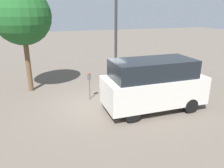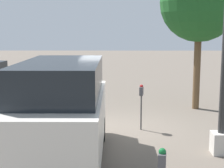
# 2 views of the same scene
# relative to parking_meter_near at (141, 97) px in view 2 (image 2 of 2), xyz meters

# --- Properties ---
(ground_plane) EXTENTS (80.00, 80.00, 0.00)m
(ground_plane) POSITION_rel_parking_meter_near_xyz_m (0.04, -0.58, -1.06)
(ground_plane) COLOR #60564C
(parking_meter_near) EXTENTS (0.22, 0.15, 1.44)m
(parking_meter_near) POSITION_rel_parking_meter_near_xyz_m (0.00, 0.00, 0.00)
(parking_meter_near) COLOR #4C4C4C
(parking_meter_near) RESTS_ON ground
(parked_van) EXTENTS (4.63, 1.99, 2.38)m
(parked_van) POSITION_rel_parking_meter_near_xyz_m (2.50, -2.09, 0.20)
(parked_van) COLOR beige
(parked_van) RESTS_ON ground
(street_tree) EXTENTS (3.02, 3.02, 5.65)m
(street_tree) POSITION_rel_parking_meter_near_xyz_m (-2.92, 2.40, 3.06)
(street_tree) COLOR brown
(street_tree) RESTS_ON ground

